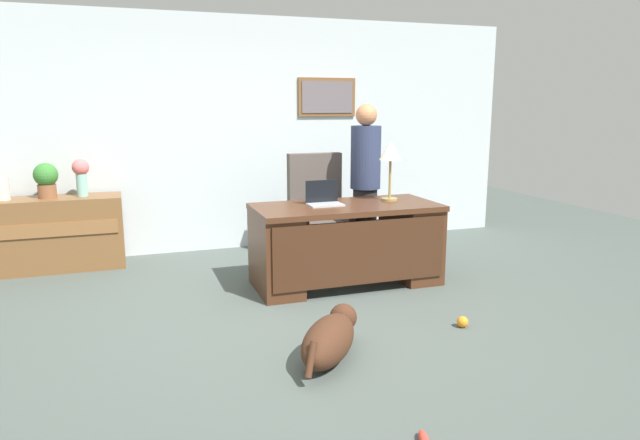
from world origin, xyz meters
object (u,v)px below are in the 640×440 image
Objects in this scene: dog_lying at (330,338)px; vase_with_flowers at (81,174)px; desk_lamp at (391,154)px; potted_plant at (46,179)px; armchair at (319,215)px; vase_empty at (2,188)px; person_standing at (365,182)px; credenza at (46,234)px; dog_toy_ball at (463,322)px; laptop at (324,199)px; desk at (347,242)px.

vase_with_flowers reaches higher than dog_lying.
potted_plant is at bearing 156.70° from desk_lamp.
vase_empty is (-3.15, 0.61, 0.36)m from armchair.
vase_empty is (-3.60, 0.81, -0.01)m from person_standing.
dog_toy_ball is at bearing -40.96° from credenza.
armchair is 0.62m from person_standing.
armchair is 3.68× the size of laptop.
person_standing is 4.38× the size of vase_with_flowers.
laptop reaches higher than credenza.
armchair reaches higher than dog_toy_ball.
credenza is 4.23× the size of potted_plant.
desk_lamp is 2.43× the size of vase_empty.
desk is at bearing -28.28° from credenza.
vase_empty is at bearing 159.09° from desk_lamp.
desk is 0.95m from desk_lamp.
credenza is 0.89× the size of person_standing.
potted_plant is at bearing 151.09° from laptop.
desk_lamp is (0.49, 0.11, 0.81)m from desk.
person_standing is 7.17× the size of vase_empty.
laptop is at bearing -25.42° from vase_empty.
desk is at bearing -167.42° from desk_lamp.
laptop is at bearing -28.42° from credenza.
credenza reaches higher than dog_toy_ball.
dog_toy_ball is (0.65, -1.40, -0.79)m from laptop.
credenza is at bearing -178.34° from potted_plant.
dog_toy_ball is (0.43, -2.19, -0.47)m from armchair.
vase_empty is 2.67× the size of dog_toy_ball.
desk_lamp is at bearing -59.06° from armchair.
desk is 7.34× the size of vase_empty.
desk_lamp is (0.46, -0.77, 0.71)m from armchair.
dog_lying is at bearing -60.96° from vase_with_flowers.
desk is at bearing -32.01° from vase_with_flowers.
credenza is at bearing 139.04° from dog_toy_ball.
laptop is at bearing -139.51° from person_standing.
armchair reaches higher than laptop.
desk_lamp is (0.01, -0.57, 0.34)m from person_standing.
credenza is 2.86m from armchair.
dog_toy_ball is at bearing -91.53° from desk_lamp.
person_standing is 4.74× the size of potted_plant.
armchair is at bearing 155.50° from person_standing.
credenza is at bearing 167.77° from armchair.
dog_lying is 1.28× the size of desk_lamp.
person_standing is (0.45, -0.21, 0.37)m from armchair.
armchair is 2.03× the size of desk_lamp.
potted_plant reaches higher than dog_lying.
person_standing is 3.69m from vase_empty.
laptop is (-0.22, -0.78, 0.32)m from armchair.
laptop is (0.52, 1.60, 0.68)m from dog_lying.
potted_plant is at bearing 138.59° from dog_toy_ball.
person_standing is 2.15m from dog_toy_ball.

